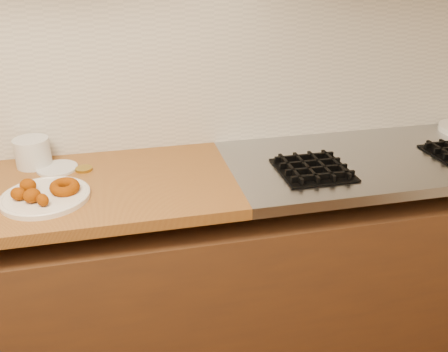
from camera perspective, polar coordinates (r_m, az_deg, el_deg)
The scene contains 11 objects.
wall_back at distance 1.91m, azimuth -16.96°, elevation 15.60°, with size 4.00×0.02×2.70m, color #C1AD90.
base_cabinet at distance 2.01m, azimuth -13.81°, elevation -14.02°, with size 3.60×0.60×0.77m, color #573117.
stovetop at distance 2.03m, azimuth 18.86°, elevation 1.94°, with size 1.30×0.62×0.04m, color #9EA0A5.
backsplash at distance 1.92m, azimuth -16.41°, elevation 11.15°, with size 3.60×0.02×0.60m, color beige.
burner_grates at distance 1.94m, azimuth 19.53°, elevation 1.81°, with size 0.91×0.26×0.03m.
donut_plate at distance 1.67m, azimuth -20.68°, elevation -2.37°, with size 0.29×0.29×0.02m, color silver.
ring_donut at distance 1.66m, azimuth -18.64°, elevation -1.26°, with size 0.10×0.10×0.03m, color #8C3600.
fried_dough_chunks at distance 1.65m, azimuth -22.38°, elevation -1.88°, with size 0.14×0.17×0.05m.
plastic_tub at distance 1.93m, azimuth -22.03°, elevation 2.65°, with size 0.13×0.13×0.11m, color silver.
tub_lid at distance 1.88m, azimuth -19.42°, elevation 0.88°, with size 0.15×0.15×0.01m, color silver.
brass_jar_lid at distance 1.84m, azimuth -16.51°, elevation 0.81°, with size 0.06×0.06×0.01m, color #AB8B2D.
Camera 1 is at (0.12, 0.12, 1.64)m, focal length 38.00 mm.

